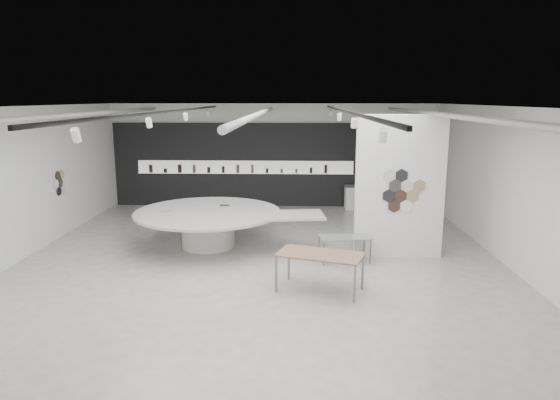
{
  "coord_description": "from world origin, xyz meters",
  "views": [
    {
      "loc": [
        0.88,
        -11.47,
        4.0
      ],
      "look_at": [
        0.48,
        1.2,
        1.4
      ],
      "focal_mm": 32.0,
      "sensor_mm": 36.0,
      "label": 1
    }
  ],
  "objects_px": {
    "kitchen_counter": "(365,197)",
    "sample_table_stone": "(345,239)",
    "partition_column": "(399,187)",
    "display_island": "(211,223)",
    "sample_table_wood": "(320,256)"
  },
  "relations": [
    {
      "from": "sample_table_stone",
      "to": "display_island",
      "type": "bearing_deg",
      "value": 162.08
    },
    {
      "from": "display_island",
      "to": "sample_table_stone",
      "type": "xyz_separation_m",
      "value": [
        3.52,
        -1.14,
        -0.07
      ]
    },
    {
      "from": "partition_column",
      "to": "display_island",
      "type": "xyz_separation_m",
      "value": [
        -4.91,
        0.6,
        -1.15
      ]
    },
    {
      "from": "sample_table_wood",
      "to": "kitchen_counter",
      "type": "height_order",
      "value": "kitchen_counter"
    },
    {
      "from": "partition_column",
      "to": "sample_table_stone",
      "type": "bearing_deg",
      "value": -158.94
    },
    {
      "from": "sample_table_wood",
      "to": "kitchen_counter",
      "type": "bearing_deg",
      "value": 75.8
    },
    {
      "from": "partition_column",
      "to": "sample_table_stone",
      "type": "xyz_separation_m",
      "value": [
        -1.4,
        -0.54,
        -1.22
      ]
    },
    {
      "from": "sample_table_stone",
      "to": "kitchen_counter",
      "type": "height_order",
      "value": "kitchen_counter"
    },
    {
      "from": "display_island",
      "to": "sample_table_wood",
      "type": "distance_m",
      "value": 4.19
    },
    {
      "from": "partition_column",
      "to": "kitchen_counter",
      "type": "relative_size",
      "value": 2.38
    },
    {
      "from": "kitchen_counter",
      "to": "sample_table_stone",
      "type": "bearing_deg",
      "value": -103.92
    },
    {
      "from": "sample_table_stone",
      "to": "sample_table_wood",
      "type": "bearing_deg",
      "value": -109.75
    },
    {
      "from": "display_island",
      "to": "kitchen_counter",
      "type": "distance_m",
      "value": 6.9
    },
    {
      "from": "sample_table_stone",
      "to": "kitchen_counter",
      "type": "xyz_separation_m",
      "value": [
        1.32,
        6.05,
        -0.15
      ]
    },
    {
      "from": "display_island",
      "to": "sample_table_wood",
      "type": "relative_size",
      "value": 2.77
    }
  ]
}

